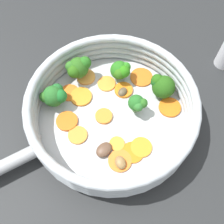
% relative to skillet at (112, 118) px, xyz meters
% --- Properties ---
extents(ground_plane, '(4.00, 4.00, 0.00)m').
position_rel_skillet_xyz_m(ground_plane, '(0.00, 0.00, -0.01)').
color(ground_plane, '#232425').
extents(skillet, '(0.29, 0.29, 0.02)m').
position_rel_skillet_xyz_m(skillet, '(0.00, 0.00, 0.00)').
color(skillet, '#B2B5B7').
rests_on(skillet, ground_plane).
extents(skillet_rim_wall, '(0.31, 0.31, 0.06)m').
position_rel_skillet_xyz_m(skillet_rim_wall, '(0.00, 0.00, 0.04)').
color(skillet_rim_wall, '#AEB6BC').
rests_on(skillet_rim_wall, skillet).
extents(skillet_rivet_left, '(0.01, 0.01, 0.01)m').
position_rel_skillet_xyz_m(skillet_rivet_left, '(0.14, 0.03, 0.01)').
color(skillet_rivet_left, '#B4B4B6').
rests_on(skillet_rivet_left, skillet).
extents(skillet_rivet_right, '(0.01, 0.01, 0.01)m').
position_rel_skillet_xyz_m(skillet_rivet_right, '(0.12, 0.07, 0.01)').
color(skillet_rivet_right, '#B5B4B9').
rests_on(skillet_rivet_right, skillet).
extents(carrot_slice_0, '(0.04, 0.04, 0.01)m').
position_rel_skillet_xyz_m(carrot_slice_0, '(0.04, -0.10, 0.01)').
color(carrot_slice_0, '#F59B41').
rests_on(carrot_slice_0, skillet).
extents(carrot_slice_1, '(0.03, 0.03, 0.01)m').
position_rel_skillet_xyz_m(carrot_slice_1, '(0.02, 0.00, 0.01)').
color(carrot_slice_1, orange).
rests_on(carrot_slice_1, skillet).
extents(carrot_slice_2, '(0.05, 0.05, 0.00)m').
position_rel_skillet_xyz_m(carrot_slice_2, '(0.00, 0.09, 0.01)').
color(carrot_slice_2, orange).
rests_on(carrot_slice_2, skillet).
extents(carrot_slice_3, '(0.04, 0.04, 0.00)m').
position_rel_skillet_xyz_m(carrot_slice_3, '(-0.04, 0.07, 0.01)').
color(carrot_slice_3, orange).
rests_on(carrot_slice_3, skillet).
extents(carrot_slice_4, '(0.03, 0.03, 0.00)m').
position_rel_skillet_xyz_m(carrot_slice_4, '(0.00, 0.06, 0.01)').
color(carrot_slice_4, orange).
rests_on(carrot_slice_4, skillet).
extents(carrot_slice_5, '(0.04, 0.04, 0.01)m').
position_rel_skillet_xyz_m(carrot_slice_5, '(-0.03, -0.05, 0.01)').
color(carrot_slice_5, orange).
rests_on(carrot_slice_5, skillet).
extents(carrot_slice_6, '(0.06, 0.06, 0.00)m').
position_rel_skillet_xyz_m(carrot_slice_6, '(-0.07, -0.08, 0.01)').
color(carrot_slice_6, orange).
rests_on(carrot_slice_6, skillet).
extents(carrot_slice_7, '(0.06, 0.06, 0.01)m').
position_rel_skillet_xyz_m(carrot_slice_7, '(0.09, 0.00, 0.01)').
color(carrot_slice_7, '#D75E15').
rests_on(carrot_slice_7, skillet).
extents(carrot_slice_8, '(0.05, 0.05, 0.00)m').
position_rel_skillet_xyz_m(carrot_slice_8, '(0.08, -0.06, 0.01)').
color(carrot_slice_8, orange).
rests_on(carrot_slice_8, skillet).
extents(carrot_slice_9, '(0.05, 0.05, 0.00)m').
position_rel_skillet_xyz_m(carrot_slice_9, '(0.05, -0.05, 0.01)').
color(carrot_slice_9, orange).
rests_on(carrot_slice_9, skillet).
extents(carrot_slice_10, '(0.05, 0.05, 0.00)m').
position_rel_skillet_xyz_m(carrot_slice_10, '(0.00, -0.07, 0.01)').
color(carrot_slice_10, orange).
rests_on(carrot_slice_10, skillet).
extents(carrot_slice_11, '(0.05, 0.05, 0.00)m').
position_rel_skillet_xyz_m(carrot_slice_11, '(-0.02, 0.08, 0.01)').
color(carrot_slice_11, orange).
rests_on(carrot_slice_11, skillet).
extents(carrot_slice_12, '(0.06, 0.06, 0.00)m').
position_rel_skillet_xyz_m(carrot_slice_12, '(-0.11, 0.00, 0.01)').
color(carrot_slice_12, orange).
rests_on(carrot_slice_12, skillet).
extents(carrot_slice_13, '(0.04, 0.04, 0.00)m').
position_rel_skillet_xyz_m(carrot_slice_13, '(0.07, 0.03, 0.01)').
color(carrot_slice_13, orange).
rests_on(carrot_slice_13, skillet).
extents(broccoli_floret_0, '(0.04, 0.04, 0.04)m').
position_rel_skillet_xyz_m(broccoli_floret_0, '(-0.05, -0.00, 0.04)').
color(broccoli_floret_0, '#739559').
rests_on(broccoli_floret_0, skillet).
extents(broccoli_floret_1, '(0.05, 0.05, 0.05)m').
position_rel_skillet_xyz_m(broccoli_floret_1, '(-0.10, -0.04, 0.03)').
color(broccoli_floret_1, olive).
rests_on(broccoli_floret_1, skillet).
extents(broccoli_floret_2, '(0.05, 0.04, 0.05)m').
position_rel_skillet_xyz_m(broccoli_floret_2, '(0.10, -0.04, 0.04)').
color(broccoli_floret_2, '#6C9E51').
rests_on(broccoli_floret_2, skillet).
extents(broccoli_floret_3, '(0.04, 0.04, 0.04)m').
position_rel_skillet_xyz_m(broccoli_floret_3, '(-0.03, -0.08, 0.03)').
color(broccoli_floret_3, '#73945D').
rests_on(broccoli_floret_3, skillet).
extents(broccoli_floret_4, '(0.05, 0.05, 0.05)m').
position_rel_skillet_xyz_m(broccoli_floret_4, '(0.05, -0.10, 0.04)').
color(broccoli_floret_4, '#6E9759').
rests_on(broccoli_floret_4, skillet).
extents(mushroom_piece_0, '(0.02, 0.03, 0.01)m').
position_rel_skillet_xyz_m(mushroom_piece_0, '(-0.00, 0.10, 0.02)').
color(mushroom_piece_0, olive).
rests_on(mushroom_piece_0, skillet).
extents(mushroom_piece_1, '(0.03, 0.03, 0.01)m').
position_rel_skillet_xyz_m(mushroom_piece_1, '(-0.03, -0.05, 0.01)').
color(mushroom_piece_1, brown).
rests_on(mushroom_piece_1, skillet).
extents(mushroom_piece_2, '(0.04, 0.04, 0.01)m').
position_rel_skillet_xyz_m(mushroom_piece_2, '(0.02, 0.07, 0.01)').
color(mushroom_piece_2, brown).
rests_on(mushroom_piece_2, skillet).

